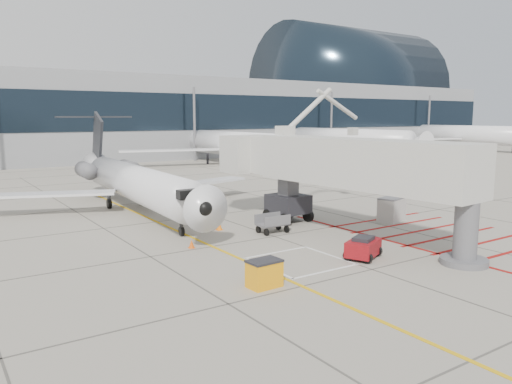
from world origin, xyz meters
TOP-DOWN VIEW (x-y plane):
  - ground_plane at (0.00, 0.00)m, footprint 260.00×260.00m
  - regional_jet at (-4.30, 13.95)m, footprint 24.23×29.84m
  - jet_bridge at (3.91, 0.84)m, footprint 10.90×20.53m
  - pushback_tug at (1.04, -2.39)m, footprint 2.44×2.06m
  - spill_bin at (-5.69, -3.14)m, footprint 1.43×0.99m
  - baggage_cart at (0.48, 4.85)m, footprint 1.97×1.27m
  - ground_power_unit at (9.52, 3.14)m, footprint 2.38×1.80m
  - cone_nose at (-5.41, 4.37)m, footprint 0.34×0.34m
  - cone_side at (-1.91, 7.41)m, footprint 0.39×0.39m
  - terminal_building at (10.00, 70.00)m, footprint 180.00×28.00m
  - terminal_glass_band at (10.00, 55.95)m, footprint 180.00×0.10m
  - terminal_dome at (70.00, 70.00)m, footprint 40.00×28.00m
  - bg_aircraft_c at (21.81, 46.00)m, footprint 33.30×37.00m
  - bg_aircraft_d at (43.76, 46.00)m, footprint 34.45×38.28m
  - bg_aircraft_e at (80.57, 46.00)m, footprint 35.59×39.55m

SIDE VIEW (x-z plane):
  - ground_plane at x=0.00m, z-range 0.00..0.00m
  - cone_nose at x=-5.41m, z-range 0.00..0.47m
  - cone_side at x=-1.91m, z-range 0.00..0.54m
  - spill_bin at x=-5.69m, z-range 0.00..1.21m
  - pushback_tug at x=1.04m, z-range 0.00..1.22m
  - baggage_cart at x=0.48m, z-range 0.00..1.23m
  - ground_power_unit at x=9.52m, z-range 0.00..1.67m
  - regional_jet at x=-4.30m, z-range 0.00..7.51m
  - jet_bridge at x=3.91m, z-range 0.00..7.95m
  - bg_aircraft_c at x=21.81m, z-range 0.00..11.10m
  - bg_aircraft_d at x=43.76m, z-range 0.00..11.48m
  - bg_aircraft_e at x=80.57m, z-range 0.00..11.86m
  - terminal_building at x=10.00m, z-range 0.00..14.00m
  - terminal_glass_band at x=10.00m, z-range 5.00..11.00m
  - terminal_dome at x=70.00m, z-range 0.00..28.00m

